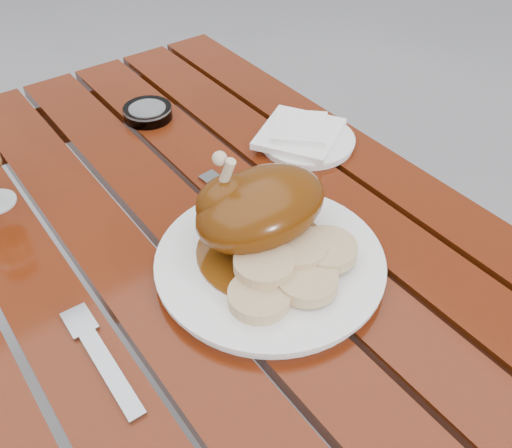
{
  "coord_description": "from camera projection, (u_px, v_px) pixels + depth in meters",
  "views": [
    {
      "loc": [
        -0.3,
        -0.57,
        1.33
      ],
      "look_at": [
        0.07,
        -0.07,
        0.78
      ],
      "focal_mm": 40.0,
      "sensor_mm": 36.0,
      "label": 1
    }
  ],
  "objects": [
    {
      "name": "dinner_plate",
      "position": [
        270.0,
        263.0,
        0.8
      ],
      "size": [
        0.34,
        0.34,
        0.02
      ],
      "primitive_type": "cylinder",
      "rotation": [
        0.0,
        0.0,
        -0.05
      ],
      "color": "white",
      "rests_on": "table"
    },
    {
      "name": "roast_duck",
      "position": [
        256.0,
        209.0,
        0.79
      ],
      "size": [
        0.21,
        0.19,
        0.14
      ],
      "color": "#5E2E0A",
      "rests_on": "dinner_plate"
    },
    {
      "name": "table",
      "position": [
        208.0,
        373.0,
        1.11
      ],
      "size": [
        0.8,
        1.2,
        0.75
      ],
      "primitive_type": "cube",
      "color": "#621C0B",
      "rests_on": "ground"
    },
    {
      "name": "napkin",
      "position": [
        300.0,
        134.0,
        1.03
      ],
      "size": [
        0.19,
        0.19,
        0.01
      ],
      "primitive_type": "cube",
      "rotation": [
        0.0,
        0.0,
        0.54
      ],
      "color": "white",
      "rests_on": "side_plate"
    },
    {
      "name": "fork",
      "position": [
        105.0,
        364.0,
        0.68
      ],
      "size": [
        0.02,
        0.18,
        0.01
      ],
      "primitive_type": "cube",
      "rotation": [
        0.0,
        0.0,
        -0.02
      ],
      "color": "gray",
      "rests_on": "table"
    },
    {
      "name": "ashtray",
      "position": [
        148.0,
        113.0,
        1.1
      ],
      "size": [
        0.12,
        0.12,
        0.02
      ],
      "primitive_type": "cylinder",
      "rotation": [
        0.0,
        0.0,
        -0.44
      ],
      "color": "#B2B7BC",
      "rests_on": "table"
    },
    {
      "name": "knife",
      "position": [
        265.0,
        217.0,
        0.88
      ],
      "size": [
        0.04,
        0.22,
        0.01
      ],
      "primitive_type": "cube",
      "rotation": [
        0.0,
        0.0,
        0.1
      ],
      "color": "gray",
      "rests_on": "table"
    },
    {
      "name": "bread_dumplings",
      "position": [
        292.0,
        267.0,
        0.75
      ],
      "size": [
        0.2,
        0.13,
        0.03
      ],
      "color": "tan",
      "rests_on": "dinner_plate"
    },
    {
      "name": "side_plate",
      "position": [
        307.0,
        140.0,
        1.03
      ],
      "size": [
        0.22,
        0.22,
        0.01
      ],
      "primitive_type": "cylinder",
      "rotation": [
        0.0,
        0.0,
        0.34
      ],
      "color": "white",
      "rests_on": "table"
    }
  ]
}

